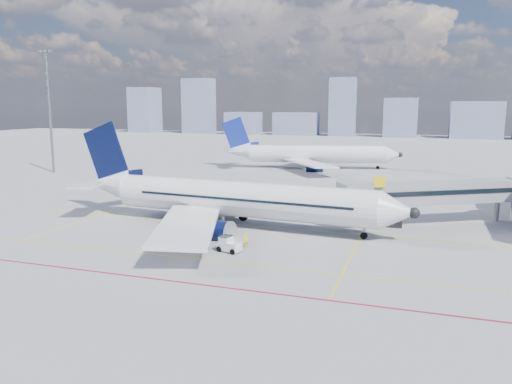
% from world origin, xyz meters
% --- Properties ---
extents(ground, '(420.00, 420.00, 0.00)m').
position_xyz_m(ground, '(0.00, 0.00, 0.00)').
color(ground, gray).
rests_on(ground, ground).
extents(apron_markings, '(90.00, 35.12, 0.01)m').
position_xyz_m(apron_markings, '(-0.58, -3.91, 0.01)').
color(apron_markings, '#E4BC0C').
rests_on(apron_markings, ground).
extents(jet_bridge, '(23.55, 15.78, 6.30)m').
position_xyz_m(jet_bridge, '(23.51, 16.91, 3.74)').
color(jet_bridge, gray).
rests_on(jet_bridge, ground).
extents(floodlight_mast_nw, '(3.20, 0.61, 25.45)m').
position_xyz_m(floodlight_mast_nw, '(-55.00, 40.00, 13.59)').
color(floodlight_mast_nw, slate).
rests_on(floodlight_mast_nw, ground).
extents(distant_skyline, '(255.11, 15.02, 27.60)m').
position_xyz_m(distant_skyline, '(4.39, 190.00, 9.67)').
color(distant_skyline, slate).
rests_on(distant_skyline, ground).
extents(main_aircraft, '(43.21, 37.61, 12.62)m').
position_xyz_m(main_aircraft, '(-1.87, 7.58, 3.22)').
color(main_aircraft, silver).
rests_on(main_aircraft, ground).
extents(second_aircraft, '(40.42, 34.83, 11.91)m').
position_xyz_m(second_aircraft, '(-4.65, 64.38, 3.22)').
color(second_aircraft, silver).
rests_on(second_aircraft, ground).
extents(baggage_tug, '(2.50, 1.88, 1.57)m').
position_xyz_m(baggage_tug, '(2.33, -2.77, 0.75)').
color(baggage_tug, silver).
rests_on(baggage_tug, ground).
extents(cargo_dolly, '(4.08, 2.87, 2.05)m').
position_xyz_m(cargo_dolly, '(-1.98, -2.33, 1.12)').
color(cargo_dolly, black).
rests_on(cargo_dolly, ground).
extents(belt_loader, '(5.56, 2.20, 2.23)m').
position_xyz_m(belt_loader, '(-6.83, 4.27, 0.58)').
color(belt_loader, black).
rests_on(belt_loader, ground).
extents(ramp_worker, '(0.56, 0.66, 1.55)m').
position_xyz_m(ramp_worker, '(3.51, -0.84, 0.77)').
color(ramp_worker, yellow).
rests_on(ramp_worker, ground).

